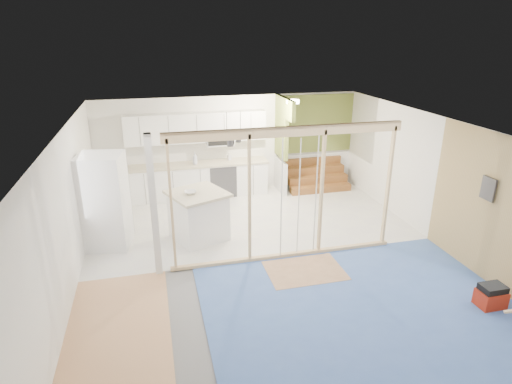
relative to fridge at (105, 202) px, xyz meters
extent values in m
cube|color=slate|center=(3.03, -1.34, -0.97)|extent=(7.00, 8.00, 0.01)
cube|color=white|center=(3.03, -1.34, 1.63)|extent=(7.00, 8.00, 0.01)
cube|color=white|center=(3.03, 2.66, 0.33)|extent=(7.00, 0.01, 2.60)
cube|color=white|center=(3.03, -5.34, 0.33)|extent=(7.00, 0.01, 2.60)
cube|color=white|center=(-0.47, -1.34, 0.33)|extent=(0.01, 8.00, 2.60)
cube|color=white|center=(6.53, -1.34, 0.33)|extent=(0.01, 8.00, 2.60)
cube|color=silver|center=(3.03, 0.66, -0.96)|extent=(7.00, 4.00, 0.02)
cube|color=#496DB3|center=(4.03, -3.34, -0.96)|extent=(5.00, 4.00, 0.02)
cube|color=tan|center=(0.28, -3.34, -0.96)|extent=(1.50, 4.00, 0.02)
cube|color=tan|center=(3.53, -1.94, -0.95)|extent=(1.40, 1.00, 0.01)
cube|color=tan|center=(3.33, -1.34, 1.53)|extent=(4.40, 0.09, 0.18)
cube|color=tan|center=(3.33, -1.34, -0.92)|extent=(4.40, 0.09, 0.06)
cube|color=silver|center=(0.93, -1.34, 0.33)|extent=(0.12, 0.14, 2.60)
cube|color=tan|center=(1.23, -1.34, 0.33)|extent=(0.04, 0.09, 2.40)
cube|color=tan|center=(2.63, -1.34, 0.33)|extent=(0.05, 0.09, 2.40)
cube|color=tan|center=(4.03, -1.34, 0.33)|extent=(0.04, 0.09, 2.40)
cube|color=tan|center=(5.43, -1.34, 0.33)|extent=(0.04, 0.09, 2.40)
cylinder|color=silver|center=(3.23, -1.37, 0.25)|extent=(0.02, 0.02, 2.35)
cylinder|color=silver|center=(3.93, -1.32, 0.25)|extent=(0.02, 0.02, 2.35)
cylinder|color=silver|center=(3.58, -1.34, 0.25)|extent=(0.02, 0.02, 2.35)
cube|color=white|center=(2.13, 2.36, -0.53)|extent=(3.60, 0.60, 0.88)
cube|color=beige|center=(2.13, 2.36, -0.06)|extent=(3.66, 0.64, 0.05)
cube|color=white|center=(-0.17, 1.26, -0.53)|extent=(0.60, 1.60, 0.88)
cube|color=beige|center=(-0.17, 1.26, -0.06)|extent=(0.64, 1.64, 0.05)
cube|color=white|center=(2.13, 2.48, 0.88)|extent=(3.60, 0.34, 0.75)
cube|color=silver|center=(2.73, 2.44, 0.58)|extent=(0.72, 0.38, 0.36)
cube|color=black|center=(2.73, 2.25, 0.58)|extent=(0.68, 0.02, 0.30)
cube|color=olive|center=(4.33, 2.21, 0.83)|extent=(0.10, 0.90, 1.60)
cube|color=white|center=(4.33, 2.21, -0.52)|extent=(0.10, 0.90, 0.90)
cube|color=olive|center=(4.33, 1.51, 1.38)|extent=(0.10, 0.50, 0.50)
cube|color=olive|center=(5.43, 2.63, 0.78)|extent=(2.20, 0.04, 1.60)
cube|color=white|center=(5.43, 2.63, -0.52)|extent=(2.20, 0.04, 0.90)
cube|color=brown|center=(5.38, 1.86, -0.87)|extent=(1.70, 0.26, 0.20)
cube|color=brown|center=(5.38, 2.12, -0.67)|extent=(1.70, 0.26, 0.20)
cube|color=brown|center=(5.38, 2.38, -0.47)|extent=(1.70, 0.26, 0.20)
cube|color=brown|center=(5.38, 2.64, -0.27)|extent=(1.70, 0.26, 0.20)
torus|color=black|center=(2.73, 0.56, 1.08)|extent=(0.52, 0.52, 0.02)
cylinder|color=black|center=(2.58, 0.56, 1.33)|extent=(0.01, 0.01, 0.50)
cylinder|color=black|center=(2.88, 0.56, 1.33)|extent=(0.01, 0.01, 0.50)
cylinder|color=#3D3E43|center=(2.63, 0.46, 0.93)|extent=(0.14, 0.14, 0.14)
cylinder|color=#3D3E43|center=(2.85, 0.66, 0.95)|extent=(0.12, 0.12, 0.12)
cube|color=#3D3E43|center=(6.46, -2.74, 0.68)|extent=(0.04, 0.30, 0.40)
cylinder|color=#FFEABF|center=(4.43, 1.66, 1.57)|extent=(0.32, 0.32, 0.08)
cube|color=white|center=(-0.01, 0.00, 0.00)|extent=(0.97, 0.94, 1.94)
cube|color=#3D3E43|center=(0.40, 0.00, 0.00)|extent=(0.15, 0.77, 1.90)
cube|color=white|center=(1.82, -0.13, -0.48)|extent=(1.25, 1.25, 0.97)
cube|color=beige|center=(1.82, -0.13, 0.05)|extent=(1.40, 1.40, 0.06)
imported|color=silver|center=(1.67, -0.17, 0.11)|extent=(0.26, 0.26, 0.06)
imported|color=silver|center=(2.04, 2.28, 0.12)|extent=(0.14, 0.14, 0.32)
imported|color=silver|center=(2.97, 2.46, 0.06)|extent=(0.11, 0.12, 0.21)
cube|color=maroon|center=(6.03, -3.68, -0.82)|extent=(0.42, 0.32, 0.29)
cube|color=black|center=(6.03, -3.68, -0.62)|extent=(0.38, 0.27, 0.10)
camera|label=1|loc=(1.00, -8.38, 3.17)|focal=30.00mm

